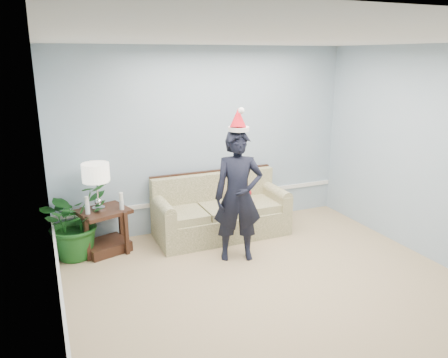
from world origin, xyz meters
TOP-DOWN VIEW (x-y plane):
  - room_shell at (0.00, 0.00)m, footprint 4.54×5.04m
  - wainscot_trim at (-1.18, 1.18)m, footprint 4.49×4.99m
  - sofa at (0.05, 2.10)m, footprint 1.91×0.82m
  - side_table at (-1.60, 2.14)m, footprint 0.75×0.68m
  - table_lamp at (-1.65, 2.17)m, footprint 0.35×0.35m
  - candle_pair at (-1.58, 2.05)m, footprint 0.49×0.06m
  - houseplant at (-1.97, 2.15)m, footprint 1.20×1.17m
  - man at (-0.04, 1.27)m, footprint 0.71×0.58m
  - santa_hat at (-0.04, 1.29)m, footprint 0.34×0.36m
  - teddy_bear at (0.35, 1.98)m, footprint 0.33×0.33m

SIDE VIEW (x-z plane):
  - side_table at x=-1.60m, z-range -0.07..0.53m
  - sofa at x=0.05m, z-range -0.13..0.77m
  - wainscot_trim at x=-1.18m, z-range 0.42..0.48m
  - houseplant at x=-1.97m, z-range 0.00..1.01m
  - teddy_bear at x=0.35m, z-range 0.41..0.83m
  - candle_pair at x=-1.58m, z-range 0.59..0.82m
  - man at x=-0.04m, z-range 0.00..1.69m
  - table_lamp at x=-1.65m, z-range 0.76..1.39m
  - room_shell at x=0.00m, z-range -0.02..2.72m
  - santa_hat at x=-0.04m, z-range 1.65..1.96m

